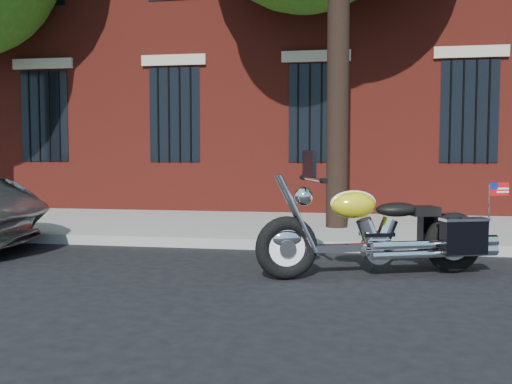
# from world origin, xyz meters

# --- Properties ---
(ground) EXTENTS (120.00, 120.00, 0.00)m
(ground) POSITION_xyz_m (0.00, 0.00, 0.00)
(ground) COLOR black
(ground) RESTS_ON ground
(curb) EXTENTS (40.00, 0.16, 0.15)m
(curb) POSITION_xyz_m (0.00, 1.38, 0.07)
(curb) COLOR gray
(curb) RESTS_ON ground
(sidewalk) EXTENTS (40.00, 3.60, 0.15)m
(sidewalk) POSITION_xyz_m (0.00, 3.26, 0.07)
(sidewalk) COLOR gray
(sidewalk) RESTS_ON ground
(motorcycle) EXTENTS (2.78, 1.38, 1.42)m
(motorcycle) POSITION_xyz_m (1.12, -0.16, 0.48)
(motorcycle) COLOR black
(motorcycle) RESTS_ON ground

